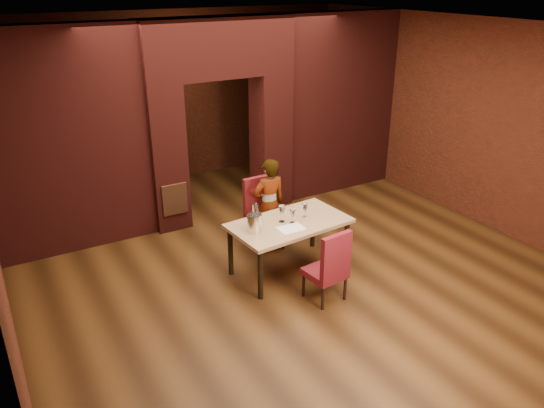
{
  "coord_description": "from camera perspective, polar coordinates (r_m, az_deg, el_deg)",
  "views": [
    {
      "loc": [
        -3.45,
        -5.62,
        3.8
      ],
      "look_at": [
        -0.19,
        0.0,
        0.95
      ],
      "focal_mm": 35.0,
      "sensor_mm": 36.0,
      "label": 1
    }
  ],
  "objects": [
    {
      "name": "water_bottle",
      "position": [
        6.9,
        -1.79,
        -1.13
      ],
      "size": [
        0.08,
        0.08,
        0.33
      ],
      "primitive_type": "cylinder",
      "color": "white",
      "rests_on": "dining_table"
    },
    {
      "name": "rear_door",
      "position": [
        10.4,
        -12.11,
        7.83
      ],
      "size": [
        0.9,
        0.08,
        2.1
      ],
      "primitive_type": "cube",
      "color": "black",
      "rests_on": "ground"
    },
    {
      "name": "pillar_left",
      "position": [
        8.45,
        -11.41,
        4.92
      ],
      "size": [
        0.55,
        0.55,
        2.3
      ],
      "primitive_type": "cube",
      "color": "maroon",
      "rests_on": "ground"
    },
    {
      "name": "potted_plant",
      "position": [
        8.39,
        3.72,
        -1.55
      ],
      "size": [
        0.54,
        0.55,
        0.46
      ],
      "primitive_type": "imported",
      "rotation": [
        0.0,
        0.0,
        0.81
      ],
      "color": "#2A6D21",
      "rests_on": "ground"
    },
    {
      "name": "person_seated",
      "position": [
        7.71,
        -0.31,
        -0.06
      ],
      "size": [
        0.52,
        0.35,
        1.4
      ],
      "primitive_type": "imported",
      "rotation": [
        0.0,
        0.0,
        3.11
      ],
      "color": "white",
      "rests_on": "ground"
    },
    {
      "name": "ceiling",
      "position": [
        6.62,
        1.47,
        18.47
      ],
      "size": [
        7.0,
        8.0,
        0.04
      ],
      "primitive_type": "cube",
      "color": "silver",
      "rests_on": "ground"
    },
    {
      "name": "wing_wall_left",
      "position": [
        8.01,
        -21.26,
        6.1
      ],
      "size": [
        2.28,
        0.35,
        3.2
      ],
      "primitive_type": "cube",
      "color": "maroon",
      "rests_on": "ground"
    },
    {
      "name": "floor",
      "position": [
        7.61,
        1.22,
        -6.28
      ],
      "size": [
        8.0,
        8.0,
        0.0
      ],
      "primitive_type": "plane",
      "color": "#472911",
      "rests_on": "ground"
    },
    {
      "name": "lintel",
      "position": [
        8.43,
        -5.98,
        16.41
      ],
      "size": [
        2.45,
        0.55,
        0.9
      ],
      "primitive_type": "cube",
      "color": "maroon",
      "rests_on": "ground"
    },
    {
      "name": "rear_door_frame",
      "position": [
        10.37,
        -12.04,
        7.78
      ],
      "size": [
        1.02,
        0.04,
        2.22
      ],
      "primitive_type": "cube",
      "color": "black",
      "rests_on": "ground"
    },
    {
      "name": "wing_wall_right",
      "position": [
        9.83,
        7.14,
        10.58
      ],
      "size": [
        2.28,
        0.35,
        3.2
      ],
      "primitive_type": "cube",
      "color": "maroon",
      "rests_on": "ground"
    },
    {
      "name": "chair_near",
      "position": [
        6.63,
        5.74,
        -6.47
      ],
      "size": [
        0.49,
        0.49,
        0.97
      ],
      "primitive_type": "cube",
      "rotation": [
        0.0,
        0.0,
        3.25
      ],
      "color": "maroon",
      "rests_on": "ground"
    },
    {
      "name": "pillar_right",
      "position": [
        9.19,
        -0.13,
        6.92
      ],
      "size": [
        0.55,
        0.55,
        2.3
      ],
      "primitive_type": "cube",
      "color": "maroon",
      "rests_on": "ground"
    },
    {
      "name": "chair_far",
      "position": [
        7.81,
        -0.76,
        -1.11
      ],
      "size": [
        0.48,
        0.48,
        1.05
      ],
      "primitive_type": "cube",
      "rotation": [
        0.0,
        0.0,
        0.01
      ],
      "color": "maroon",
      "rests_on": "ground"
    },
    {
      "name": "wine_glass_a",
      "position": [
        7.03,
        1.06,
        -1.07
      ],
      "size": [
        0.09,
        0.09,
        0.23
      ],
      "primitive_type": null,
      "color": "white",
      "rests_on": "dining_table"
    },
    {
      "name": "wall_right",
      "position": [
        9.2,
        20.5,
        8.36
      ],
      "size": [
        0.04,
        8.0,
        3.2
      ],
      "primitive_type": "cube",
      "color": "maroon",
      "rests_on": "ground"
    },
    {
      "name": "wine_glass_b",
      "position": [
        7.02,
        2.22,
        -1.29
      ],
      "size": [
        0.08,
        0.08,
        0.2
      ],
      "primitive_type": null,
      "color": "white",
      "rests_on": "dining_table"
    },
    {
      "name": "wall_back",
      "position": [
        10.45,
        -10.37,
        11.16
      ],
      "size": [
        7.0,
        0.04,
        3.2
      ],
      "primitive_type": "cube",
      "color": "maroon",
      "rests_on": "ground"
    },
    {
      "name": "tasting_sheet",
      "position": [
        6.9,
        2.08,
        -2.63
      ],
      "size": [
        0.34,
        0.26,
        0.0
      ],
      "primitive_type": "cube",
      "rotation": [
        0.0,
        0.0,
        -0.03
      ],
      "color": "white",
      "rests_on": "dining_table"
    },
    {
      "name": "wine_bucket",
      "position": [
        6.78,
        -1.9,
        -2.05
      ],
      "size": [
        0.19,
        0.19,
        0.24
      ],
      "primitive_type": "cylinder",
      "color": "silver",
      "rests_on": "dining_table"
    },
    {
      "name": "vent_panel",
      "position": [
        8.4,
        -10.4,
        0.49
      ],
      "size": [
        0.4,
        0.03,
        0.5
      ],
      "primitive_type": "cube",
      "color": "brown",
      "rests_on": "ground"
    },
    {
      "name": "dining_table",
      "position": [
        7.25,
        1.85,
        -4.55
      ],
      "size": [
        1.65,
        1.01,
        0.74
      ],
      "primitive_type": "cube",
      "rotation": [
        0.0,
        0.0,
        0.08
      ],
      "color": "tan",
      "rests_on": "ground"
    },
    {
      "name": "wine_glass_c",
      "position": [
        7.19,
        3.56,
        -0.67
      ],
      "size": [
        0.08,
        0.08,
        0.2
      ],
      "primitive_type": null,
      "color": "white",
      "rests_on": "dining_table"
    }
  ]
}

